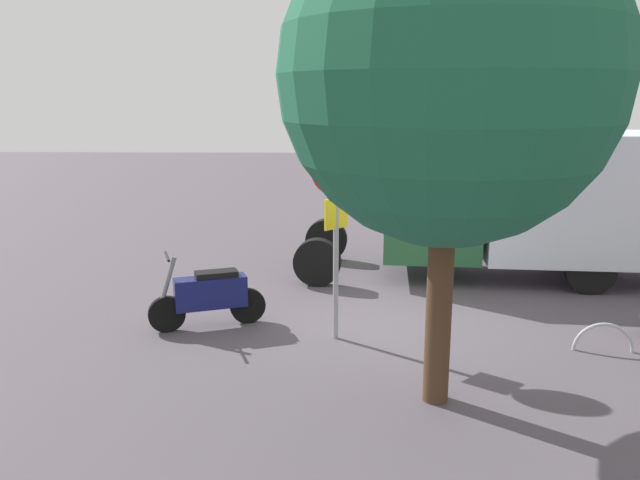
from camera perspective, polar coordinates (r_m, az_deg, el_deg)
The scene contains 6 objects.
ground_plane at distance 10.08m, azimuth 6.93°, elevation -7.76°, with size 60.00×60.00×0.00m, color #524A53.
box_truck_near at distance 13.05m, azimuth 19.86°, elevation 3.52°, with size 8.19×2.76×2.84m.
motorcycle at distance 10.02m, azimuth -9.81°, elevation -4.84°, with size 1.74×0.82×1.20m.
stop_sign at distance 9.06m, azimuth 1.45°, elevation 2.68°, with size 0.71×0.33×2.91m.
street_tree at distance 7.10m, azimuth 11.45°, elevation 14.21°, with size 3.68×3.68×5.59m.
bike_rack_hoop at distance 9.98m, azimuth 23.90°, elevation -9.05°, with size 0.85×0.85×0.05m, color #B7B7BC.
Camera 1 is at (0.95, 9.39, 3.55)m, focal length 35.86 mm.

